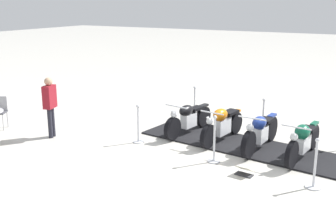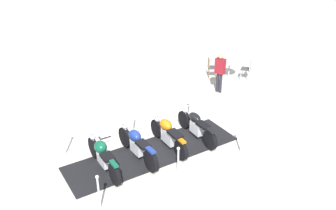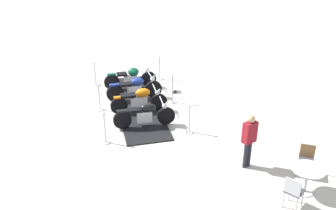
% 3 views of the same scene
% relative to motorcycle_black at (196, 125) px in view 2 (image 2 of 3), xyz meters
% --- Properties ---
extents(ground_plane, '(80.00, 80.00, 0.00)m').
position_rel_motorcycle_black_xyz_m(ground_plane, '(1.61, -0.16, -0.48)').
color(ground_plane, beige).
extents(display_platform, '(5.58, 2.15, 0.04)m').
position_rel_motorcycle_black_xyz_m(display_platform, '(1.61, -0.16, -0.46)').
color(display_platform, black).
rests_on(display_platform, ground_plane).
extents(motorcycle_black, '(0.70, 2.10, 0.91)m').
position_rel_motorcycle_black_xyz_m(motorcycle_black, '(0.00, 0.00, 0.00)').
color(motorcycle_black, black).
rests_on(motorcycle_black, display_platform).
extents(motorcycle_copper, '(0.66, 2.07, 0.90)m').
position_rel_motorcycle_black_xyz_m(motorcycle_copper, '(1.07, -0.13, 0.03)').
color(motorcycle_copper, black).
rests_on(motorcycle_copper, display_platform).
extents(motorcycle_navy, '(0.69, 2.17, 0.96)m').
position_rel_motorcycle_black_xyz_m(motorcycle_navy, '(2.15, -0.25, 0.02)').
color(motorcycle_navy, black).
rests_on(motorcycle_navy, display_platform).
extents(motorcycle_forest, '(0.67, 2.14, 0.93)m').
position_rel_motorcycle_black_xyz_m(motorcycle_forest, '(3.22, -0.39, 0.02)').
color(motorcycle_forest, black).
rests_on(motorcycle_forest, display_platform).
extents(stanchion_left_front, '(0.30, 0.30, 1.07)m').
position_rel_motorcycle_black_xyz_m(stanchion_left_front, '(-0.52, 1.48, -0.11)').
color(stanchion_left_front, silver).
rests_on(stanchion_left_front, ground_plane).
extents(stanchion_right_rear, '(0.33, 0.33, 1.05)m').
position_rel_motorcycle_black_xyz_m(stanchion_right_rear, '(3.75, -1.80, -0.15)').
color(stanchion_right_rear, silver).
rests_on(stanchion_right_rear, ground_plane).
extents(stanchion_right_front, '(0.29, 0.29, 1.04)m').
position_rel_motorcycle_black_xyz_m(stanchion_right_front, '(-0.85, -1.26, -0.11)').
color(stanchion_right_front, silver).
rests_on(stanchion_right_front, ground_plane).
extents(stanchion_left_mid, '(0.30, 0.30, 1.01)m').
position_rel_motorcycle_black_xyz_m(stanchion_left_mid, '(1.78, 1.21, -0.14)').
color(stanchion_left_mid, silver).
rests_on(stanchion_left_mid, ground_plane).
extents(stanchion_right_mid, '(0.29, 0.29, 1.13)m').
position_rel_motorcycle_black_xyz_m(stanchion_right_mid, '(1.45, -1.53, -0.08)').
color(stanchion_right_mid, silver).
rests_on(stanchion_right_mid, ground_plane).
extents(stanchion_left_rear, '(0.34, 0.34, 1.02)m').
position_rel_motorcycle_black_xyz_m(stanchion_left_rear, '(4.07, 0.94, -0.17)').
color(stanchion_left_rear, silver).
rests_on(stanchion_left_rear, ground_plane).
extents(info_placard, '(0.40, 0.29, 0.22)m').
position_rel_motorcycle_black_xyz_m(info_placard, '(2.33, -1.91, -0.41)').
color(info_placard, '#333338').
rests_on(info_placard, ground_plane).
extents(cafe_table, '(0.86, 0.86, 0.74)m').
position_rel_motorcycle_black_xyz_m(cafe_table, '(-4.69, -2.92, 0.08)').
color(cafe_table, '#B7B7BC').
rests_on(cafe_table, ground_plane).
extents(cafe_chair_near_table, '(0.54, 0.54, 0.94)m').
position_rel_motorcycle_black_xyz_m(cafe_chair_near_table, '(-5.09, -2.20, 0.07)').
color(cafe_chair_near_table, '#B7B7BC').
rests_on(cafe_chair_near_table, ground_plane).
extents(cafe_chair_across_table, '(0.56, 0.56, 0.89)m').
position_rel_motorcycle_black_xyz_m(cafe_chair_across_table, '(-4.03, -3.41, 0.04)').
color(cafe_chair_across_table, olive).
rests_on(cafe_chair_across_table, ground_plane).
extents(bystander_person, '(0.32, 0.44, 1.68)m').
position_rel_motorcycle_black_xyz_m(bystander_person, '(-3.17, -2.06, 0.52)').
color(bystander_person, '#23232D').
rests_on(bystander_person, ground_plane).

